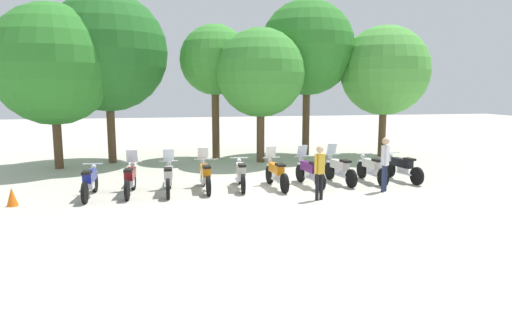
# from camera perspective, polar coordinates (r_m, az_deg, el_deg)

# --- Properties ---
(ground_plane) EXTENTS (80.00, 80.00, 0.00)m
(ground_plane) POSITION_cam_1_polar(r_m,az_deg,el_deg) (15.57, 0.37, -3.55)
(ground_plane) COLOR #BCB7A8
(motorcycle_0) EXTENTS (0.62, 2.19, 0.99)m
(motorcycle_0) POSITION_cam_1_polar(r_m,az_deg,el_deg) (15.11, -20.02, -2.53)
(motorcycle_0) COLOR black
(motorcycle_0) RESTS_ON ground_plane
(motorcycle_1) EXTENTS (0.62, 2.19, 1.37)m
(motorcycle_1) POSITION_cam_1_polar(r_m,az_deg,el_deg) (15.13, -15.42, -2.24)
(motorcycle_1) COLOR black
(motorcycle_1) RESTS_ON ground_plane
(motorcycle_2) EXTENTS (0.62, 2.19, 1.37)m
(motorcycle_2) POSITION_cam_1_polar(r_m,az_deg,el_deg) (15.04, -10.85, -2.15)
(motorcycle_2) COLOR black
(motorcycle_2) RESTS_ON ground_plane
(motorcycle_3) EXTENTS (0.62, 2.19, 1.37)m
(motorcycle_3) POSITION_cam_1_polar(r_m,az_deg,el_deg) (15.28, -6.35, -1.87)
(motorcycle_3) COLOR black
(motorcycle_3) RESTS_ON ground_plane
(motorcycle_4) EXTENTS (0.62, 2.19, 0.99)m
(motorcycle_4) POSITION_cam_1_polar(r_m,az_deg,el_deg) (15.48, -1.91, -1.73)
(motorcycle_4) COLOR black
(motorcycle_4) RESTS_ON ground_plane
(motorcycle_5) EXTENTS (0.62, 2.19, 1.37)m
(motorcycle_5) POSITION_cam_1_polar(r_m,az_deg,el_deg) (15.57, 2.54, -1.62)
(motorcycle_5) COLOR black
(motorcycle_5) RESTS_ON ground_plane
(motorcycle_6) EXTENTS (0.62, 2.18, 1.37)m
(motorcycle_6) POSITION_cam_1_polar(r_m,az_deg,el_deg) (15.97, 6.67, -1.41)
(motorcycle_6) COLOR black
(motorcycle_6) RESTS_ON ground_plane
(motorcycle_7) EXTENTS (0.62, 2.18, 1.37)m
(motorcycle_7) POSITION_cam_1_polar(r_m,az_deg,el_deg) (16.60, 10.37, -1.10)
(motorcycle_7) COLOR black
(motorcycle_7) RESTS_ON ground_plane
(motorcycle_8) EXTENTS (0.62, 2.19, 0.99)m
(motorcycle_8) POSITION_cam_1_polar(r_m,az_deg,el_deg) (17.03, 14.22, -1.03)
(motorcycle_8) COLOR black
(motorcycle_8) RESTS_ON ground_plane
(motorcycle_9) EXTENTS (0.63, 2.18, 0.99)m
(motorcycle_9) POSITION_cam_1_polar(r_m,az_deg,el_deg) (17.57, 17.76, -0.88)
(motorcycle_9) COLOR black
(motorcycle_9) RESTS_ON ground_plane
(person_0) EXTENTS (0.40, 0.29, 1.67)m
(person_0) POSITION_cam_1_polar(r_m,az_deg,el_deg) (13.90, 7.93, -1.05)
(person_0) COLOR black
(person_0) RESTS_ON ground_plane
(person_1) EXTENTS (0.36, 0.33, 1.80)m
(person_1) POSITION_cam_1_polar(r_m,az_deg,el_deg) (15.47, 15.80, 0.05)
(person_1) COLOR #232D4C
(person_1) RESTS_ON ground_plane
(tree_0) EXTENTS (4.97, 4.97, 6.82)m
(tree_0) POSITION_cam_1_polar(r_m,az_deg,el_deg) (20.92, -24.04, 10.79)
(tree_0) COLOR brown
(tree_0) RESTS_ON ground_plane
(tree_1) EXTENTS (5.25, 5.25, 7.59)m
(tree_1) POSITION_cam_1_polar(r_m,az_deg,el_deg) (21.76, -18.04, 12.67)
(tree_1) COLOR brown
(tree_1) RESTS_ON ground_plane
(tree_2) EXTENTS (3.31, 3.31, 6.37)m
(tree_2) POSITION_cam_1_polar(r_m,az_deg,el_deg) (22.24, -5.16, 12.25)
(tree_2) COLOR brown
(tree_2) RESTS_ON ground_plane
(tree_3) EXTENTS (3.99, 3.99, 6.06)m
(tree_3) POSITION_cam_1_polar(r_m,az_deg,el_deg) (20.90, 0.58, 10.79)
(tree_3) COLOR brown
(tree_3) RESTS_ON ground_plane
(tree_4) EXTENTS (4.63, 4.63, 7.66)m
(tree_4) POSITION_cam_1_polar(r_m,az_deg,el_deg) (23.18, 6.40, 13.71)
(tree_4) COLOR brown
(tree_4) RESTS_ON ground_plane
(tree_5) EXTENTS (4.34, 4.34, 6.40)m
(tree_5) POSITION_cam_1_polar(r_m,az_deg,el_deg) (23.57, 15.76, 10.65)
(tree_5) COLOR brown
(tree_5) RESTS_ON ground_plane
(traffic_cone) EXTENTS (0.32, 0.32, 0.55)m
(traffic_cone) POSITION_cam_1_polar(r_m,az_deg,el_deg) (14.95, -28.15, -4.06)
(traffic_cone) COLOR orange
(traffic_cone) RESTS_ON ground_plane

